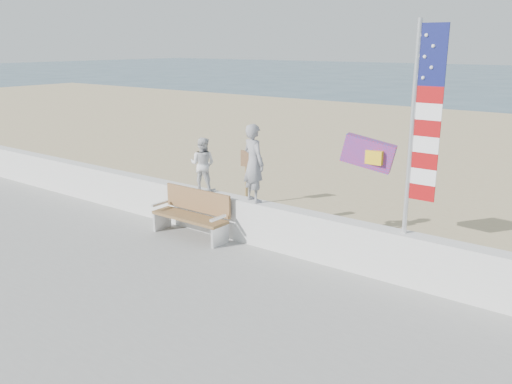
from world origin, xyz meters
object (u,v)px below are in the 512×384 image
adult (254,163)px  bench (192,213)px  flag (420,122)px  child (203,164)px

adult → bench: 1.82m
adult → flag: 3.52m
adult → child: adult is taller
child → bench: size_ratio=0.65×
adult → flag: size_ratio=0.45×
adult → flag: flag is taller
bench → adult: bearing=19.2°
bench → flag: (4.65, 0.45, 2.30)m
child → adult: bearing=160.9°
adult → bench: (-1.30, -0.45, -1.19)m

